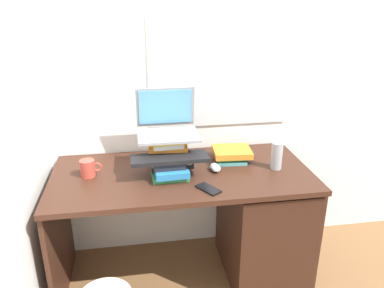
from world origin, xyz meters
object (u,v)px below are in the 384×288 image
(computer_mouse, at_px, (215,167))
(water_bottle, at_px, (277,156))
(book_stack_tall, at_px, (169,154))
(book_stack_keyboard_riser, at_px, (170,169))
(cell_phone, at_px, (208,189))
(book_stack_side, at_px, (232,154))
(mug, at_px, (88,168))
(desk, at_px, (244,219))
(laptop, at_px, (167,123))
(keyboard, at_px, (169,158))

(computer_mouse, relative_size, water_bottle, 0.65)
(book_stack_tall, xyz_separation_m, book_stack_keyboard_riser, (-0.00, -0.11, -0.05))
(book_stack_keyboard_riser, xyz_separation_m, computer_mouse, (0.27, 0.05, -0.03))
(water_bottle, relative_size, cell_phone, 1.18)
(book_stack_tall, height_order, book_stack_side, book_stack_tall)
(book_stack_side, relative_size, mug, 2.00)
(desk, relative_size, water_bottle, 9.18)
(laptop, relative_size, keyboard, 0.81)
(computer_mouse, bearing_deg, cell_phone, -111.09)
(desk, xyz_separation_m, book_stack_keyboard_riser, (-0.45, -0.03, 0.38))
(desk, bearing_deg, cell_phone, -143.00)
(desk, bearing_deg, water_bottle, -3.22)
(laptop, height_order, cell_phone, laptop)
(book_stack_keyboard_riser, bearing_deg, mug, 169.12)
(book_stack_tall, distance_m, water_bottle, 0.62)
(laptop, relative_size, computer_mouse, 3.28)
(book_stack_tall, height_order, keyboard, book_stack_tall)
(book_stack_side, distance_m, cell_phone, 0.41)
(book_stack_side, distance_m, water_bottle, 0.28)
(book_stack_tall, height_order, book_stack_keyboard_riser, book_stack_tall)
(laptop, xyz_separation_m, computer_mouse, (0.26, -0.12, -0.24))
(book_stack_tall, bearing_deg, desk, -9.72)
(book_stack_side, distance_m, computer_mouse, 0.18)
(book_stack_keyboard_riser, xyz_separation_m, keyboard, (-0.00, 0.00, 0.07))
(book_stack_keyboard_riser, height_order, book_stack_side, book_stack_keyboard_riser)
(cell_phone, bearing_deg, keyboard, 103.77)
(keyboard, relative_size, cell_phone, 3.09)
(book_stack_side, bearing_deg, cell_phone, -121.79)
(water_bottle, bearing_deg, desk, 176.78)
(laptop, distance_m, keyboard, 0.22)
(desk, relative_size, book_stack_tall, 5.90)
(desk, height_order, book_stack_keyboard_riser, book_stack_keyboard_riser)
(desk, xyz_separation_m, cell_phone, (-0.27, -0.20, 0.34))
(desk, distance_m, keyboard, 0.64)
(water_bottle, xyz_separation_m, cell_phone, (-0.44, -0.19, -0.08))
(book_stack_keyboard_riser, relative_size, mug, 1.69)
(desk, xyz_separation_m, water_bottle, (0.17, -0.01, 0.41))
(keyboard, bearing_deg, book_stack_keyboard_riser, -13.10)
(keyboard, bearing_deg, water_bottle, 0.35)
(desk, distance_m, computer_mouse, 0.40)
(book_stack_side, bearing_deg, book_stack_tall, -170.19)
(mug, xyz_separation_m, cell_phone, (0.63, -0.26, -0.04))
(keyboard, bearing_deg, laptop, 86.22)
(book_stack_side, bearing_deg, laptop, -179.03)
(desk, relative_size, keyboard, 3.50)
(computer_mouse, bearing_deg, book_stack_side, 43.97)
(book_stack_tall, xyz_separation_m, book_stack_side, (0.39, 0.07, -0.06))
(book_stack_side, xyz_separation_m, cell_phone, (-0.22, -0.35, -0.04))
(book_stack_keyboard_riser, distance_m, cell_phone, 0.25)
(desk, bearing_deg, book_stack_side, 110.75)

